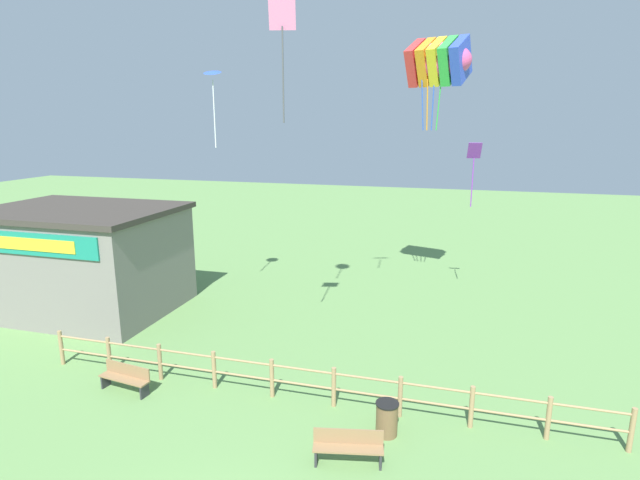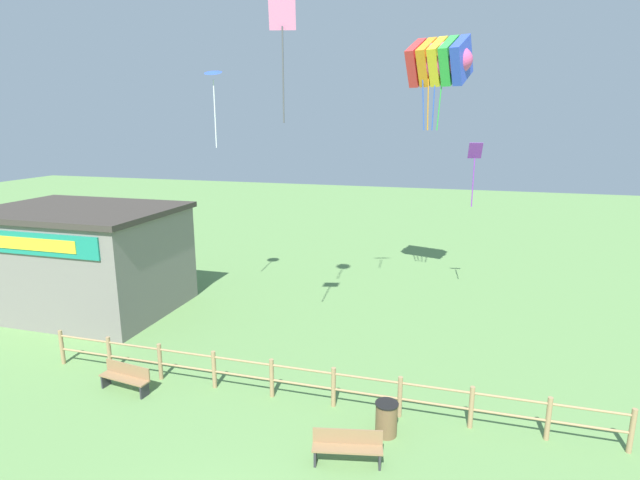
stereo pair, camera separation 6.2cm
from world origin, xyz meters
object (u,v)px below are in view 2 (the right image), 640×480
at_px(kite_pink_diamond, 282,29).
at_px(kite_blue_delta, 213,80).
at_px(seaside_building, 83,259).
at_px(park_bench_by_building, 126,377).
at_px(park_bench_near_fence, 347,446).
at_px(kite_purple_streamer, 474,162).
at_px(trash_bin, 386,419).
at_px(kite_rainbow_parafoil, 439,62).

height_order(kite_pink_diamond, kite_blue_delta, kite_pink_diamond).
distance_m(seaside_building, kite_blue_delta, 10.02).
bearing_deg(park_bench_by_building, park_bench_near_fence, -10.94).
relative_size(kite_purple_streamer, kite_blue_delta, 0.89).
relative_size(park_bench_by_building, kite_blue_delta, 0.55).
xyz_separation_m(trash_bin, kite_pink_diamond, (-3.90, 2.87, 10.67)).
bearing_deg(kite_purple_streamer, park_bench_near_fence, -102.37).
height_order(kite_purple_streamer, kite_blue_delta, kite_blue_delta).
bearing_deg(kite_pink_diamond, park_bench_by_building, -147.58).
bearing_deg(kite_purple_streamer, kite_blue_delta, -160.59).
relative_size(seaside_building, kite_rainbow_parafoil, 2.04).
relative_size(kite_rainbow_parafoil, kite_purple_streamer, 1.42).
distance_m(park_bench_by_building, kite_pink_diamond, 11.91).
xyz_separation_m(seaside_building, park_bench_by_building, (6.42, -5.83, -1.88)).
bearing_deg(park_bench_by_building, trash_bin, -0.15).
relative_size(park_bench_near_fence, kite_rainbow_parafoil, 0.44).
relative_size(park_bench_near_fence, kite_purple_streamer, 0.63).
bearing_deg(kite_rainbow_parafoil, kite_pink_diamond, -115.04).
distance_m(trash_bin, kite_purple_streamer, 13.16).
height_order(park_bench_near_fence, trash_bin, trash_bin).
distance_m(kite_pink_diamond, kite_blue_delta, 6.87).
height_order(seaside_building, park_bench_near_fence, seaside_building).
xyz_separation_m(kite_rainbow_parafoil, kite_pink_diamond, (-4.16, -8.90, 0.10)).
distance_m(park_bench_near_fence, kite_rainbow_parafoil, 16.95).
xyz_separation_m(seaside_building, kite_purple_streamer, (16.86, 5.58, 4.29)).
bearing_deg(kite_rainbow_parafoil, kite_purple_streamer, -10.58).
height_order(park_bench_near_fence, kite_pink_diamond, kite_pink_diamond).
distance_m(seaside_building, kite_purple_streamer, 18.27).
xyz_separation_m(park_bench_near_fence, kite_rainbow_parafoil, (1.03, 13.22, 10.56)).
bearing_deg(kite_pink_diamond, trash_bin, -36.38).
xyz_separation_m(park_bench_by_building, kite_rainbow_parafoil, (8.64, 11.75, 10.56)).
height_order(trash_bin, kite_blue_delta, kite_blue_delta).
height_order(kite_rainbow_parafoil, kite_pink_diamond, kite_pink_diamond).
relative_size(seaside_building, kite_pink_diamond, 2.18).
distance_m(seaside_building, kite_pink_diamond, 14.31).
bearing_deg(kite_rainbow_parafoil, park_bench_by_building, -126.34).
bearing_deg(park_bench_by_building, kite_rainbow_parafoil, 53.66).
relative_size(trash_bin, kite_rainbow_parafoil, 0.23).
bearing_deg(kite_pink_diamond, kite_blue_delta, 135.55).
distance_m(seaside_building, trash_bin, 16.03).
relative_size(trash_bin, kite_blue_delta, 0.30).
height_order(kite_pink_diamond, kite_purple_streamer, kite_pink_diamond).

